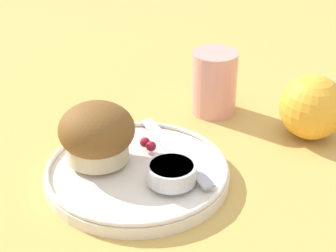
% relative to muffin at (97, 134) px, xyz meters
% --- Properties ---
extents(ground_plane, '(3.00, 3.00, 0.00)m').
position_rel_muffin_xyz_m(ground_plane, '(0.04, 0.03, -0.05)').
color(ground_plane, tan).
extents(plate, '(0.22, 0.22, 0.02)m').
position_rel_muffin_xyz_m(plate, '(0.04, 0.03, -0.04)').
color(plate, silver).
rests_on(plate, ground_plane).
extents(muffin, '(0.09, 0.09, 0.07)m').
position_rel_muffin_xyz_m(muffin, '(0.00, 0.00, 0.00)').
color(muffin, beige).
rests_on(muffin, plate).
extents(cream_ramekin, '(0.06, 0.06, 0.02)m').
position_rel_muffin_xyz_m(cream_ramekin, '(0.09, 0.04, -0.02)').
color(cream_ramekin, silver).
rests_on(cream_ramekin, plate).
extents(berry_pair, '(0.03, 0.01, 0.01)m').
position_rel_muffin_xyz_m(berry_pair, '(0.02, 0.06, -0.03)').
color(berry_pair, maroon).
rests_on(berry_pair, plate).
extents(butter_knife, '(0.17, 0.05, 0.00)m').
position_rel_muffin_xyz_m(butter_knife, '(0.05, 0.08, -0.03)').
color(butter_knife, '#B7B7BC').
rests_on(butter_knife, plate).
extents(orange_fruit, '(0.09, 0.09, 0.09)m').
position_rel_muffin_xyz_m(orange_fruit, '(0.11, 0.27, -0.01)').
color(orange_fruit, '#F4A82D').
rests_on(orange_fruit, ground_plane).
extents(juice_glass, '(0.07, 0.07, 0.09)m').
position_rel_muffin_xyz_m(juice_glass, '(-0.03, 0.22, -0.01)').
color(juice_glass, '#E5998C').
rests_on(juice_glass, ground_plane).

